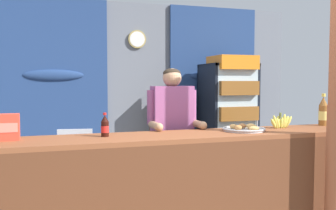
{
  "coord_description": "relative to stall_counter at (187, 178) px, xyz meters",
  "views": [
    {
      "loc": [
        -1.21,
        -2.69,
        1.44
      ],
      "look_at": [
        -0.02,
        0.99,
        1.2
      ],
      "focal_mm": 40.33,
      "sensor_mm": 36.0,
      "label": 1
    }
  ],
  "objects": [
    {
      "name": "pastry_tray",
      "position": [
        0.63,
        0.15,
        0.39
      ],
      "size": [
        0.4,
        0.4,
        0.07
      ],
      "color": "#BCBCC1",
      "rests_on": "stall_counter"
    },
    {
      "name": "banana_bunch",
      "position": [
        1.09,
        0.23,
        0.43
      ],
      "size": [
        0.27,
        0.07,
        0.16
      ],
      "color": "#CCC14C",
      "rests_on": "stall_counter"
    },
    {
      "name": "soda_bottle_iced_tea",
      "position": [
        1.64,
        0.28,
        0.51
      ],
      "size": [
        0.09,
        0.09,
        0.34
      ],
      "color": "brown",
      "rests_on": "stall_counter"
    },
    {
      "name": "back_wall_curtained",
      "position": [
        0.08,
        2.65,
        0.74
      ],
      "size": [
        5.28,
        0.22,
        2.62
      ],
      "color": "slate",
      "rests_on": "ground"
    },
    {
      "name": "drink_fridge",
      "position": [
        1.45,
        2.06,
        0.39
      ],
      "size": [
        0.72,
        0.73,
        1.81
      ],
      "color": "black",
      "rests_on": "ground"
    },
    {
      "name": "stall_counter",
      "position": [
        0.0,
        0.0,
        0.0
      ],
      "size": [
        4.06,
        0.58,
        0.97
      ],
      "color": "brown",
      "rests_on": "ground"
    },
    {
      "name": "plastic_lawn_chair",
      "position": [
        -0.84,
        1.58,
        -0.12
      ],
      "size": [
        0.51,
        0.51,
        0.86
      ],
      "color": "silver",
      "rests_on": "ground"
    },
    {
      "name": "bottle_shelf_rack",
      "position": [
        0.58,
        2.36,
        0.07
      ],
      "size": [
        0.48,
        0.28,
        1.3
      ],
      "color": "brown",
      "rests_on": "ground"
    },
    {
      "name": "soda_bottle_cola",
      "position": [
        -0.68,
        0.18,
        0.45
      ],
      "size": [
        0.07,
        0.07,
        0.2
      ],
      "color": "black",
      "rests_on": "stall_counter"
    },
    {
      "name": "shopkeeper",
      "position": [
        0.08,
        0.63,
        0.39
      ],
      "size": [
        0.52,
        0.42,
        1.57
      ],
      "color": "#28282D",
      "rests_on": "ground"
    },
    {
      "name": "snack_box_crackers",
      "position": [
        -1.45,
        0.22,
        0.47
      ],
      "size": [
        0.21,
        0.11,
        0.21
      ],
      "color": "#E5422D",
      "rests_on": "stall_counter"
    }
  ]
}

